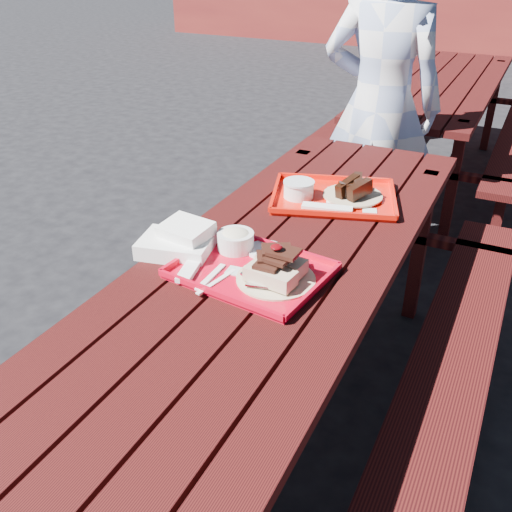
% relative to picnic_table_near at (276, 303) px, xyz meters
% --- Properties ---
extents(ground, '(60.00, 60.00, 0.00)m').
position_rel_picnic_table_near_xyz_m(ground, '(0.00, 0.00, -0.56)').
color(ground, black).
rests_on(ground, ground).
extents(picnic_table_near, '(1.41, 2.40, 0.75)m').
position_rel_picnic_table_near_xyz_m(picnic_table_near, '(0.00, 0.00, 0.00)').
color(picnic_table_near, '#3C0D0B').
rests_on(picnic_table_near, ground).
extents(picnic_table_far, '(1.41, 2.40, 0.75)m').
position_rel_picnic_table_near_xyz_m(picnic_table_far, '(0.00, 2.80, 0.00)').
color(picnic_table_far, '#3C0D0B').
rests_on(picnic_table_far, ground).
extents(near_tray, '(0.48, 0.39, 0.14)m').
position_rel_picnic_table_near_xyz_m(near_tray, '(-0.02, -0.13, 0.22)').
color(near_tray, red).
rests_on(near_tray, picnic_table_near).
extents(far_tray, '(0.56, 0.49, 0.08)m').
position_rel_picnic_table_near_xyz_m(far_tray, '(0.01, 0.48, 0.21)').
color(far_tray, red).
rests_on(far_tray, picnic_table_near).
extents(white_cloth, '(0.26, 0.21, 0.09)m').
position_rel_picnic_table_near_xyz_m(white_cloth, '(-0.29, -0.12, 0.23)').
color(white_cloth, white).
rests_on(white_cloth, picnic_table_near).
extents(person, '(0.66, 0.46, 1.73)m').
position_rel_picnic_table_near_xyz_m(person, '(-0.09, 1.49, 0.30)').
color(person, '#98A9D4').
rests_on(person, ground).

